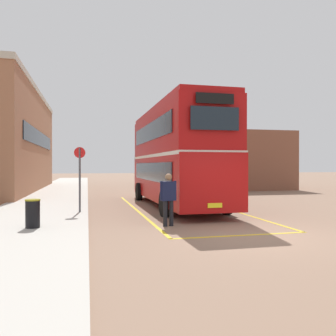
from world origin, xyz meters
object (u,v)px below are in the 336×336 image
Objects in this scene: double_decker_bus at (175,155)px; bus_stop_sign at (80,173)px; litter_bin at (33,213)px; single_deck_bus at (172,169)px; pedestrian_boarding at (168,196)px.

double_decker_bus is 4.16× the size of bus_stop_sign.
litter_bin is 3.76m from bus_stop_sign.
litter_bin is (-9.98, -23.56, -1.07)m from single_deck_bus.
pedestrian_boarding is at bearing -48.11° from bus_stop_sign.
pedestrian_boarding is at bearing 1.82° from litter_bin.
bus_stop_sign is at bearing 131.89° from pedestrian_boarding.
double_decker_bus is at bearing 26.53° from bus_stop_sign.
double_decker_bus reaches higher than pedestrian_boarding.
pedestrian_boarding is at bearing -103.92° from single_deck_bus.
litter_bin is at bearing -112.96° from single_deck_bus.
bus_stop_sign is (-8.69, -20.22, 0.06)m from single_deck_bus.
bus_stop_sign is at bearing -153.47° from double_decker_bus.
bus_stop_sign reaches higher than pedestrian_boarding.
pedestrian_boarding is at bearing -106.41° from double_decker_bus.
double_decker_bus is 5.08m from bus_stop_sign.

